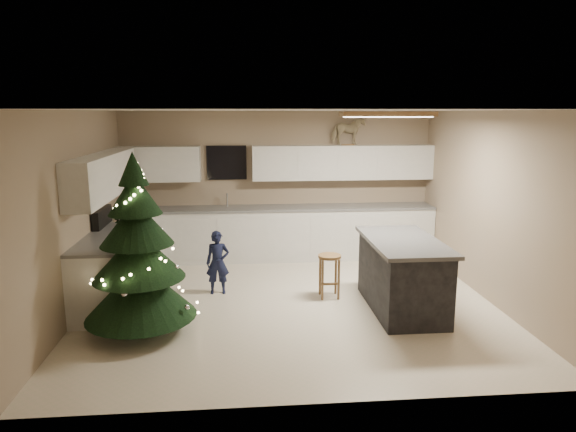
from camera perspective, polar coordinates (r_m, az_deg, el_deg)
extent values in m
plane|color=beige|center=(7.15, 0.25, -9.63)|extent=(5.50, 5.50, 0.00)
cube|color=gray|center=(9.25, -1.19, 3.55)|extent=(5.50, 0.02, 2.60)
cube|color=gray|center=(4.38, 3.34, -5.48)|extent=(5.50, 0.02, 2.60)
cube|color=gray|center=(7.09, -22.45, 0.23)|extent=(0.02, 5.00, 2.60)
cube|color=gray|center=(7.56, 21.50, 0.96)|extent=(0.02, 5.00, 2.60)
cube|color=silver|center=(6.67, 0.27, 11.69)|extent=(5.50, 5.00, 0.02)
cube|color=brown|center=(7.01, 11.03, 11.06)|extent=(1.25, 0.32, 0.06)
cube|color=white|center=(7.01, 11.02, 10.78)|extent=(1.15, 0.24, 0.02)
cube|color=silver|center=(9.12, -1.04, -2.01)|extent=(5.48, 0.60, 0.90)
cube|color=silver|center=(7.77, -18.56, -5.02)|extent=(0.60, 2.60, 0.90)
cube|color=slate|center=(9.01, -1.04, 0.89)|extent=(5.48, 0.62, 0.04)
cube|color=slate|center=(7.65, -18.71, -1.64)|extent=(0.62, 2.60, 0.04)
cube|color=silver|center=(9.12, -14.14, 5.63)|extent=(1.40, 0.35, 0.60)
cube|color=silver|center=(9.18, 6.09, 5.94)|extent=(3.20, 0.35, 0.60)
cube|color=silver|center=(7.67, -19.85, 4.24)|extent=(0.35, 2.60, 0.60)
cube|color=black|center=(9.16, -6.84, 5.91)|extent=(0.70, 0.04, 0.60)
cube|color=#99999E|center=(9.01, -6.77, 0.67)|extent=(0.55, 0.40, 0.06)
cylinder|color=#99999E|center=(9.08, -6.78, 1.78)|extent=(0.03, 0.03, 0.24)
cube|color=black|center=(8.04, -17.94, -4.42)|extent=(0.64, 0.75, 0.90)
cube|color=black|center=(7.97, -19.95, -0.26)|extent=(0.10, 0.75, 0.30)
cube|color=black|center=(6.97, 12.55, -6.57)|extent=(0.80, 1.60, 0.90)
cube|color=#373739|center=(6.84, 12.73, -2.78)|extent=(0.90, 1.70, 0.05)
cylinder|color=brown|center=(7.21, 4.64, -4.48)|extent=(0.32, 0.32, 0.04)
cylinder|color=brown|center=(7.18, 3.86, -7.12)|extent=(0.03, 0.03, 0.58)
cylinder|color=brown|center=(7.22, 5.65, -7.05)|extent=(0.03, 0.03, 0.58)
cylinder|color=brown|center=(7.39, 3.58, -6.56)|extent=(0.03, 0.03, 0.58)
cylinder|color=brown|center=(7.43, 5.33, -6.50)|extent=(0.03, 0.03, 0.58)
cube|color=brown|center=(7.34, 4.59, -7.54)|extent=(0.25, 0.03, 0.03)
cylinder|color=#3F2816|center=(6.48, -15.91, -11.04)|extent=(0.11, 0.11, 0.29)
cone|color=black|center=(6.35, -16.10, -7.85)|extent=(1.30, 1.30, 0.67)
cone|color=black|center=(6.22, -16.32, -4.11)|extent=(1.07, 1.07, 0.57)
cone|color=black|center=(6.13, -16.52, -0.67)|extent=(0.84, 0.84, 0.52)
cone|color=black|center=(6.07, -16.70, 2.41)|extent=(0.61, 0.61, 0.48)
cone|color=black|center=(6.04, -16.85, 5.09)|extent=(0.34, 0.34, 0.38)
sphere|color=#FFD88C|center=(6.35, -9.85, -10.30)|extent=(0.03, 0.03, 0.03)
sphere|color=#FFD88C|center=(6.53, -10.14, -9.29)|extent=(0.03, 0.03, 0.03)
sphere|color=#FFD88C|center=(6.70, -10.95, -8.42)|extent=(0.03, 0.03, 0.03)
sphere|color=#FFD88C|center=(6.82, -12.16, -7.72)|extent=(0.03, 0.03, 0.03)
sphere|color=#FFD88C|center=(6.91, -13.63, -7.19)|extent=(0.03, 0.03, 0.03)
sphere|color=#FFD88C|center=(6.94, -15.23, -6.83)|extent=(0.03, 0.03, 0.03)
sphere|color=#FFD88C|center=(6.92, -16.83, -6.62)|extent=(0.03, 0.03, 0.03)
sphere|color=#FFD88C|center=(6.84, -18.30, -6.55)|extent=(0.03, 0.03, 0.03)
sphere|color=#FFD88C|center=(6.73, -19.54, -6.57)|extent=(0.03, 0.03, 0.03)
sphere|color=#FFD88C|center=(6.58, -20.44, -6.66)|extent=(0.03, 0.03, 0.03)
sphere|color=#FFD88C|center=(6.41, -20.92, -6.78)|extent=(0.03, 0.03, 0.03)
sphere|color=#FFD88C|center=(6.24, -20.92, -6.88)|extent=(0.03, 0.03, 0.03)
sphere|color=#FFD88C|center=(6.08, -20.44, -6.92)|extent=(0.03, 0.03, 0.03)
sphere|color=#FFD88C|center=(5.95, -19.52, -6.85)|extent=(0.03, 0.03, 0.03)
sphere|color=#FFD88C|center=(5.85, -18.28, -6.63)|extent=(0.03, 0.03, 0.03)
sphere|color=#FFD88C|center=(5.81, -16.86, -6.25)|extent=(0.03, 0.03, 0.03)
sphere|color=#FFD88C|center=(5.81, -15.46, -5.74)|extent=(0.03, 0.03, 0.03)
sphere|color=#FFD88C|center=(5.86, -14.25, -5.11)|extent=(0.03, 0.03, 0.03)
sphere|color=#FFD88C|center=(5.94, -13.36, -4.42)|extent=(0.03, 0.03, 0.03)
sphere|color=#FFD88C|center=(6.05, -12.86, -3.72)|extent=(0.03, 0.03, 0.03)
sphere|color=#FFD88C|center=(6.16, -12.76, -3.04)|extent=(0.03, 0.03, 0.03)
sphere|color=#FFD88C|center=(6.26, -13.02, -2.42)|extent=(0.03, 0.03, 0.03)
sphere|color=#FFD88C|center=(6.35, -13.59, -1.87)|extent=(0.03, 0.03, 0.03)
sphere|color=#FFD88C|center=(6.42, -14.37, -1.39)|extent=(0.03, 0.03, 0.03)
sphere|color=#FFD88C|center=(6.45, -15.28, -1.00)|extent=(0.03, 0.03, 0.03)
sphere|color=#FFD88C|center=(6.46, -16.22, -0.67)|extent=(0.03, 0.03, 0.03)
sphere|color=#FFD88C|center=(6.43, -17.11, -0.40)|extent=(0.03, 0.03, 0.03)
sphere|color=#FFD88C|center=(6.38, -17.88, -0.16)|extent=(0.03, 0.03, 0.03)
sphere|color=#FFD88C|center=(6.30, -18.45, 0.05)|extent=(0.03, 0.03, 0.03)
sphere|color=#FFD88C|center=(6.22, -18.80, 0.27)|extent=(0.03, 0.03, 0.03)
sphere|color=#FFD88C|center=(6.13, -18.90, 0.50)|extent=(0.03, 0.03, 0.03)
sphere|color=#FFD88C|center=(6.05, -18.76, 0.77)|extent=(0.03, 0.03, 0.03)
sphere|color=#FFD88C|center=(5.98, -18.41, 1.07)|extent=(0.03, 0.03, 0.03)
sphere|color=#FFD88C|center=(5.93, -17.92, 1.42)|extent=(0.03, 0.03, 0.03)
sphere|color=#FFD88C|center=(5.90, -17.36, 1.82)|extent=(0.03, 0.03, 0.03)
sphere|color=#FFD88C|center=(5.90, -16.80, 2.25)|extent=(0.03, 0.03, 0.03)
sphere|color=#FFD88C|center=(5.91, -16.32, 2.70)|extent=(0.03, 0.03, 0.03)
sphere|color=#FFD88C|center=(5.94, -15.97, 3.16)|extent=(0.03, 0.03, 0.03)
sphere|color=#FFD88C|center=(5.97, -15.77, 3.62)|extent=(0.03, 0.03, 0.03)
sphere|color=#FFD88C|center=(6.01, -15.72, 4.06)|extent=(0.03, 0.03, 0.03)
sphere|color=#FFD88C|center=(6.04, -15.82, 4.49)|extent=(0.03, 0.03, 0.03)
sphere|color=#FFD88C|center=(6.07, -16.01, 4.90)|extent=(0.03, 0.03, 0.03)
sphere|color=#FFD88C|center=(6.08, -16.26, 5.29)|extent=(0.03, 0.03, 0.03)
sphere|color=#FFD88C|center=(6.08, -16.53, 5.66)|extent=(0.03, 0.03, 0.03)
sphere|color=silver|center=(6.32, -10.73, -9.29)|extent=(0.07, 0.07, 0.07)
sphere|color=silver|center=(6.82, -18.02, -6.82)|extent=(0.07, 0.07, 0.07)
sphere|color=silver|center=(5.91, -18.42, -8.20)|extent=(0.07, 0.07, 0.07)
sphere|color=silver|center=(6.33, -12.34, -5.22)|extent=(0.07, 0.07, 0.07)
sphere|color=silver|center=(6.50, -18.61, -3.80)|extent=(0.07, 0.07, 0.07)
sphere|color=silver|center=(5.88, -16.98, -3.85)|extent=(0.07, 0.07, 0.07)
sphere|color=silver|center=(6.28, -14.15, -1.39)|extent=(0.07, 0.07, 0.07)
sphere|color=silver|center=(6.24, -18.37, -0.36)|extent=(0.07, 0.07, 0.07)
sphere|color=silver|center=(5.93, -16.39, 0.57)|extent=(0.07, 0.07, 0.07)
sphere|color=silver|center=(6.16, -15.82, 2.36)|extent=(0.07, 0.07, 0.07)
sphere|color=silver|center=(6.07, -17.47, 3.50)|extent=(0.07, 0.07, 0.07)
sphere|color=silver|center=(6.02, -16.74, 4.85)|extent=(0.07, 0.07, 0.07)
imported|color=black|center=(7.45, -7.81, -5.15)|extent=(0.34, 0.22, 0.92)
cube|color=brown|center=(9.14, 6.72, 7.85)|extent=(0.22, 0.02, 0.02)
cube|color=brown|center=(9.21, 6.63, 7.88)|extent=(0.22, 0.02, 0.02)
imported|color=#BEAD89|center=(9.17, 6.71, 9.41)|extent=(0.59, 0.33, 0.48)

